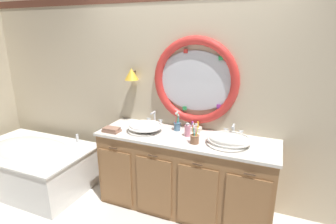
% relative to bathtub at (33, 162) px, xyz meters
% --- Properties ---
extents(ground_plane, '(14.00, 14.00, 0.00)m').
position_rel_bathtub_xyz_m(ground_plane, '(1.87, 0.07, -0.32)').
color(ground_plane, silver).
extents(back_wall_assembly, '(6.40, 0.26, 2.60)m').
position_rel_bathtub_xyz_m(back_wall_assembly, '(1.87, 0.65, 0.99)').
color(back_wall_assembly, beige).
rests_on(back_wall_assembly, ground_plane).
extents(vanity_counter, '(1.94, 0.64, 0.88)m').
position_rel_bathtub_xyz_m(vanity_counter, '(1.99, 0.32, 0.12)').
color(vanity_counter, olive).
rests_on(vanity_counter, ground_plane).
extents(bathtub, '(1.54, 0.96, 0.63)m').
position_rel_bathtub_xyz_m(bathtub, '(0.00, 0.00, 0.00)').
color(bathtub, white).
rests_on(bathtub, ground_plane).
extents(sink_basin_left, '(0.40, 0.40, 0.12)m').
position_rel_bathtub_xyz_m(sink_basin_left, '(1.52, 0.29, 0.62)').
color(sink_basin_left, white).
rests_on(sink_basin_left, vanity_counter).
extents(sink_basin_right, '(0.44, 0.44, 0.10)m').
position_rel_bathtub_xyz_m(sink_basin_right, '(2.46, 0.29, 0.62)').
color(sink_basin_right, white).
rests_on(sink_basin_right, vanity_counter).
extents(faucet_set_left, '(0.21, 0.12, 0.17)m').
position_rel_bathtub_xyz_m(faucet_set_left, '(1.52, 0.54, 0.63)').
color(faucet_set_left, silver).
rests_on(faucet_set_left, vanity_counter).
extents(faucet_set_right, '(0.21, 0.12, 0.14)m').
position_rel_bathtub_xyz_m(faucet_set_right, '(2.46, 0.53, 0.62)').
color(faucet_set_right, silver).
rests_on(faucet_set_right, vanity_counter).
extents(toothbrush_holder_left, '(0.08, 0.08, 0.22)m').
position_rel_bathtub_xyz_m(toothbrush_holder_left, '(1.84, 0.46, 0.62)').
color(toothbrush_holder_left, slate).
rests_on(toothbrush_holder_left, vanity_counter).
extents(toothbrush_holder_right, '(0.10, 0.10, 0.22)m').
position_rel_bathtub_xyz_m(toothbrush_holder_right, '(2.14, 0.18, 0.61)').
color(toothbrush_holder_right, '#996647').
rests_on(toothbrush_holder_right, vanity_counter).
extents(soap_dispenser, '(0.06, 0.07, 0.15)m').
position_rel_bathtub_xyz_m(soap_dispenser, '(2.01, 0.33, 0.63)').
color(soap_dispenser, pink).
rests_on(soap_dispenser, vanity_counter).
extents(folded_hand_towel, '(0.19, 0.12, 0.05)m').
position_rel_bathtub_xyz_m(folded_hand_towel, '(1.18, 0.13, 0.59)').
color(folded_hand_towel, '#936B56').
rests_on(folded_hand_towel, vanity_counter).
extents(toiletry_basket, '(0.14, 0.09, 0.11)m').
position_rel_bathtub_xyz_m(toiletry_basket, '(2.04, 0.51, 0.59)').
color(toiletry_basket, beige).
rests_on(toiletry_basket, vanity_counter).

